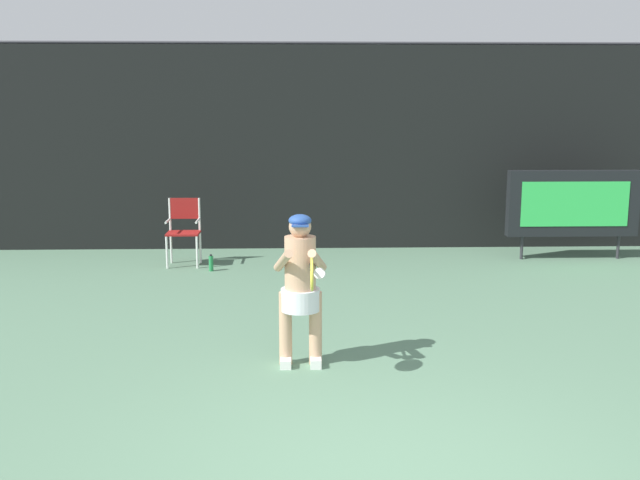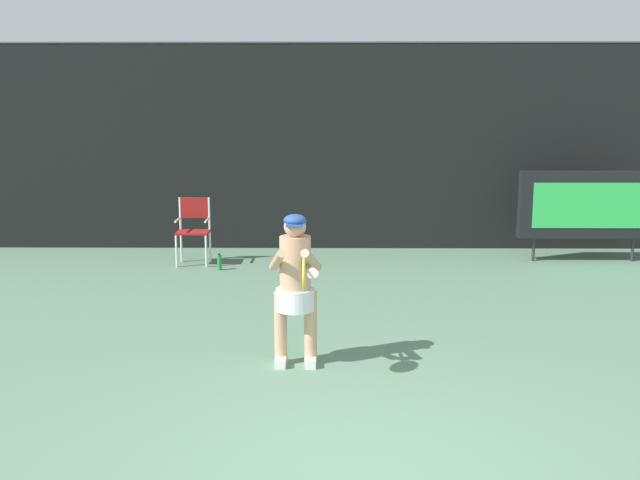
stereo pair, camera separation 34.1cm
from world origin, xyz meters
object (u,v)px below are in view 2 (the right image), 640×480
Objects in this scene: scoreboard at (586,205)px; umpire_chair at (194,226)px; tennis_player at (295,283)px; tennis_racket at (304,274)px; water_bottle at (220,262)px.

scoreboard is 2.04× the size of umpire_chair.
umpire_chair is 0.71× the size of tennis_player.
scoreboard is at bearing 67.95° from tennis_racket.
umpire_chair is at bearing 111.60° from tennis_player.
water_bottle is 0.44× the size of tennis_racket.
tennis_player is (1.39, -4.24, 0.72)m from water_bottle.
umpire_chair is 0.84m from water_bottle.
scoreboard is 7.08m from tennis_racket.
tennis_player reaches higher than scoreboard.
water_bottle is at bearing 108.10° from tennis_player.
tennis_player is at bearing 118.77° from tennis_racket.
scoreboard is at bearing 47.31° from tennis_player.
tennis_player is at bearing -132.69° from scoreboard.
tennis_racket is at bearing -78.47° from tennis_player.
water_bottle is (-5.97, -0.73, -0.82)m from scoreboard.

